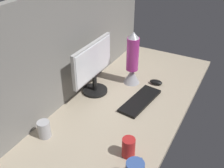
# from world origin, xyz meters

# --- Properties ---
(ground_plane) EXTENTS (1.80, 0.80, 0.03)m
(ground_plane) POSITION_xyz_m (0.00, 0.00, -0.01)
(ground_plane) COLOR tan
(cubicle_wall_back) EXTENTS (1.80, 0.05, 0.75)m
(cubicle_wall_back) POSITION_xyz_m (0.00, 0.38, 0.37)
(cubicle_wall_back) COLOR gray
(cubicle_wall_back) RESTS_ON ground_plane
(monitor) EXTENTS (0.45, 0.18, 0.38)m
(monitor) POSITION_xyz_m (0.01, 0.25, 0.21)
(monitor) COLOR black
(monitor) RESTS_ON ground_plane
(keyboard) EXTENTS (0.38, 0.17, 0.02)m
(keyboard) POSITION_xyz_m (0.05, -0.09, 0.01)
(keyboard) COLOR black
(keyboard) RESTS_ON ground_plane
(mouse) EXTENTS (0.06, 0.10, 0.03)m
(mouse) POSITION_xyz_m (0.32, -0.11, 0.02)
(mouse) COLOR black
(mouse) RESTS_ON ground_plane
(mug_red_plastic) EXTENTS (0.07, 0.07, 0.11)m
(mug_red_plastic) POSITION_xyz_m (-0.42, -0.23, 0.06)
(mug_red_plastic) COLOR red
(mug_red_plastic) RESTS_ON ground_plane
(mug_steel) EXTENTS (0.07, 0.07, 0.10)m
(mug_steel) POSITION_xyz_m (-0.52, 0.25, 0.05)
(mug_steel) COLOR #B2B2B7
(mug_steel) RESTS_ON ground_plane
(lava_lamp) EXTENTS (0.12, 0.12, 0.41)m
(lava_lamp) POSITION_xyz_m (0.26, 0.07, 0.17)
(lava_lamp) COLOR #A5A5AD
(lava_lamp) RESTS_ON ground_plane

